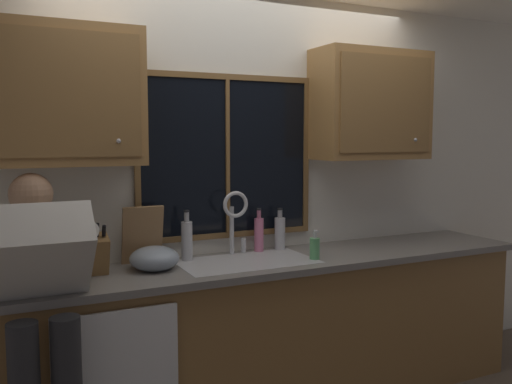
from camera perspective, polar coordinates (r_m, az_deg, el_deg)
back_wall at (r=3.56m, az=-2.03°, el=-0.30°), size 5.90×0.12×2.55m
window_glass at (r=3.45m, az=-3.04°, el=3.65°), size 1.10×0.02×0.95m
window_frame_top at (r=3.45m, az=-3.02°, el=11.84°), size 1.17×0.02×0.04m
window_frame_bottom at (r=3.49m, az=-2.93°, el=-4.46°), size 1.17×0.02×0.04m
window_frame_left at (r=3.26m, az=-12.22°, el=3.41°), size 0.03×0.02×0.95m
window_frame_right at (r=3.69m, az=5.18°, el=3.78°), size 0.04×0.02×0.95m
window_mullion_center at (r=3.43m, az=-2.96°, el=3.65°), size 0.02×0.02×0.95m
lower_cabinet_run at (r=3.45m, az=0.45°, el=-14.81°), size 3.50×0.58×0.88m
countertop at (r=3.30m, az=0.61°, el=-7.42°), size 3.56×0.62×0.04m
upper_cabinet_left at (r=3.04m, az=-19.32°, el=9.37°), size 0.80×0.36×0.72m
upper_cabinet_right at (r=3.80m, az=11.81°, el=8.79°), size 0.80×0.36×0.72m
sink at (r=3.28m, az=-0.97°, el=-8.87°), size 0.80×0.46×0.21m
faucet at (r=3.38m, az=-2.15°, el=-2.38°), size 0.18×0.09×0.40m
person_standing at (r=2.71m, az=-21.53°, el=-10.08°), size 0.53×0.72×1.47m
knife_block at (r=3.05m, az=-16.24°, el=-6.27°), size 0.12×0.18×0.32m
cutting_board at (r=3.24m, az=-11.68°, el=-4.38°), size 0.23×0.09×0.34m
mixing_bowl at (r=3.11m, az=-10.49°, el=-6.79°), size 0.27×0.27×0.14m
soap_dispenser at (r=3.32m, az=6.10°, el=-5.79°), size 0.06×0.07×0.18m
bottle_green_glass at (r=3.51m, az=0.30°, el=-4.34°), size 0.06×0.06×0.28m
bottle_tall_clear at (r=3.58m, az=2.49°, el=-4.21°), size 0.07×0.07×0.27m
bottle_amber_small at (r=3.28m, az=-7.18°, el=-4.93°), size 0.07×0.07×0.30m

